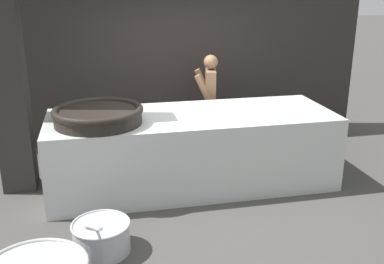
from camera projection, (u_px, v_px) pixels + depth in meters
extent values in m
plane|color=#474442|center=(192.00, 183.00, 6.51)|extent=(60.00, 60.00, 0.00)
cube|color=#2D2826|center=(166.00, 29.00, 7.81)|extent=(7.20, 0.24, 3.98)
cube|color=#2D2826|center=(4.00, 46.00, 5.76)|extent=(0.43, 0.43, 3.98)
cube|color=silver|center=(192.00, 149.00, 6.35)|extent=(3.94, 1.42, 1.04)
cylinder|color=black|center=(98.00, 117.00, 5.75)|extent=(1.12, 1.12, 0.18)
torus|color=black|center=(98.00, 110.00, 5.72)|extent=(1.16, 1.16, 0.09)
cylinder|color=#8C6647|center=(210.00, 130.00, 7.50)|extent=(0.12, 0.12, 0.81)
cylinder|color=#8C6647|center=(210.00, 127.00, 7.67)|extent=(0.12, 0.12, 0.81)
cube|color=#722D4C|center=(210.00, 120.00, 7.54)|extent=(0.24, 0.28, 0.53)
cube|color=#8C6647|center=(211.00, 88.00, 7.36)|extent=(0.26, 0.52, 0.60)
cylinder|color=#8C6647|center=(205.00, 92.00, 7.13)|extent=(0.34, 0.17, 0.56)
cylinder|color=#8C6647|center=(204.00, 85.00, 7.60)|extent=(0.34, 0.17, 0.56)
sphere|color=#8C6647|center=(211.00, 62.00, 7.23)|extent=(0.23, 0.23, 0.23)
cylinder|color=#B7B7BC|center=(102.00, 238.00, 4.81)|extent=(0.61, 0.61, 0.33)
torus|color=#B7B7BC|center=(101.00, 224.00, 4.76)|extent=(0.64, 0.64, 0.03)
cylinder|color=#6B9347|center=(101.00, 232.00, 4.79)|extent=(0.53, 0.53, 0.08)
sphere|color=#B7B7BC|center=(98.00, 231.00, 4.67)|extent=(0.11, 0.11, 0.11)
cylinder|color=#B7B7BC|center=(92.00, 230.00, 4.43)|extent=(0.13, 0.40, 0.30)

